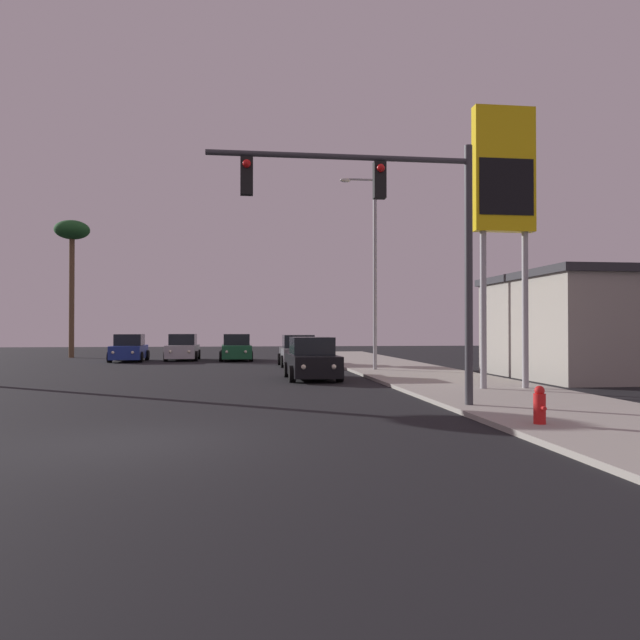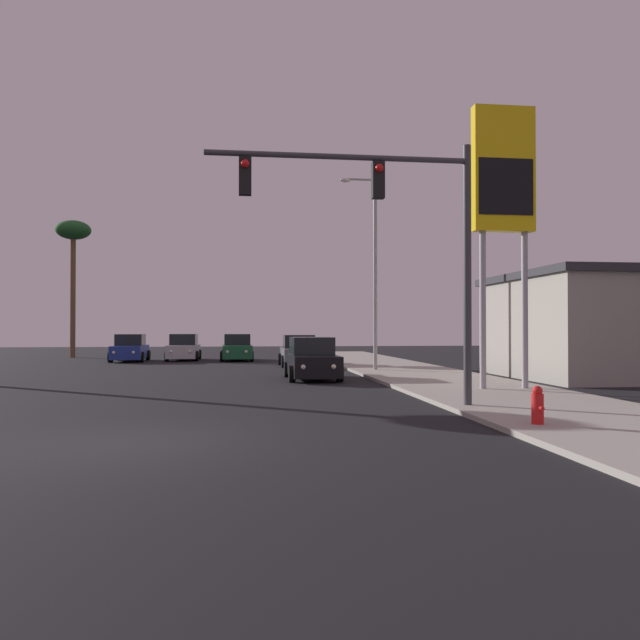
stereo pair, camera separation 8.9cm
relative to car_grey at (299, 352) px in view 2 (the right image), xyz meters
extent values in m
plane|color=black|center=(-4.99, -22.12, -0.76)|extent=(120.00, 120.00, 0.00)
cube|color=#9E998E|center=(4.51, -12.12, -0.70)|extent=(5.00, 60.00, 0.12)
cube|color=gray|center=(13.01, -9.45, 1.24)|extent=(10.00, 8.00, 4.00)
cube|color=#2D2D33|center=(13.01, -9.45, 3.39)|extent=(10.30, 8.30, 0.30)
cube|color=slate|center=(0.00, -0.04, -0.18)|extent=(1.83, 4.21, 0.80)
cube|color=black|center=(0.00, 0.11, 0.57)|extent=(1.62, 2.01, 0.70)
cylinder|color=black|center=(-0.90, -1.34, -0.44)|extent=(0.24, 0.64, 0.64)
cylinder|color=black|center=(0.90, -1.34, -0.44)|extent=(0.24, 0.64, 0.64)
cylinder|color=black|center=(-0.90, 1.27, -0.44)|extent=(0.24, 0.64, 0.64)
cylinder|color=black|center=(0.90, 1.27, -0.44)|extent=(0.24, 0.64, 0.64)
sphere|color=#F2EACC|center=(-0.56, -2.16, -0.13)|extent=(0.18, 0.18, 0.18)
sphere|color=#F2EACC|center=(0.56, -2.16, -0.13)|extent=(0.18, 0.18, 0.18)
cube|color=black|center=(-0.27, -8.86, -0.18)|extent=(1.87, 4.23, 0.80)
cube|color=black|center=(-0.27, -8.71, 0.57)|extent=(1.63, 2.03, 0.70)
cylinder|color=black|center=(-1.17, -10.16, -0.44)|extent=(0.24, 0.64, 0.64)
cylinder|color=black|center=(0.63, -10.16, -0.44)|extent=(0.24, 0.64, 0.64)
cylinder|color=black|center=(-1.17, -7.56, -0.44)|extent=(0.24, 0.64, 0.64)
cylinder|color=black|center=(0.63, -7.56, -0.44)|extent=(0.24, 0.64, 0.64)
sphere|color=#F2EACC|center=(-0.83, -10.98, -0.13)|extent=(0.18, 0.18, 0.18)
sphere|color=#F2EACC|center=(0.29, -10.98, -0.13)|extent=(0.18, 0.18, 0.18)
cube|color=navy|center=(-9.92, 6.17, -0.18)|extent=(1.90, 4.24, 0.80)
cube|color=black|center=(-9.92, 6.32, 0.57)|extent=(1.65, 2.04, 0.70)
cylinder|color=black|center=(-10.82, 4.87, -0.44)|extent=(0.24, 0.64, 0.64)
cylinder|color=black|center=(-9.02, 4.87, -0.44)|extent=(0.24, 0.64, 0.64)
cylinder|color=black|center=(-10.82, 7.47, -0.44)|extent=(0.24, 0.64, 0.64)
cylinder|color=black|center=(-9.02, 7.47, -0.44)|extent=(0.24, 0.64, 0.64)
sphere|color=#F2EACC|center=(-10.47, 4.05, -0.13)|extent=(0.18, 0.18, 0.18)
sphere|color=#F2EACC|center=(-9.36, 4.05, -0.13)|extent=(0.18, 0.18, 0.18)
cube|color=#195933|center=(-3.35, 6.33, -0.18)|extent=(1.90, 4.24, 0.80)
cube|color=black|center=(-3.35, 6.48, 0.57)|extent=(1.65, 2.04, 0.70)
cylinder|color=black|center=(-4.25, 5.03, -0.44)|extent=(0.24, 0.64, 0.64)
cylinder|color=black|center=(-2.45, 5.03, -0.44)|extent=(0.24, 0.64, 0.64)
cylinder|color=black|center=(-4.25, 7.63, -0.44)|extent=(0.24, 0.64, 0.64)
cylinder|color=black|center=(-2.45, 7.63, -0.44)|extent=(0.24, 0.64, 0.64)
sphere|color=#F2EACC|center=(-3.91, 4.21, -0.13)|extent=(0.18, 0.18, 0.18)
sphere|color=#F2EACC|center=(-2.79, 4.21, -0.13)|extent=(0.18, 0.18, 0.18)
cube|color=#B7B7BC|center=(-6.75, 7.12, -0.18)|extent=(1.85, 4.22, 0.80)
cube|color=black|center=(-6.75, 7.27, 0.57)|extent=(1.62, 2.02, 0.70)
cylinder|color=black|center=(-7.65, 5.81, -0.44)|extent=(0.24, 0.64, 0.64)
cylinder|color=black|center=(-5.85, 5.81, -0.44)|extent=(0.24, 0.64, 0.64)
cylinder|color=black|center=(-7.65, 8.42, -0.44)|extent=(0.24, 0.64, 0.64)
cylinder|color=black|center=(-5.85, 8.42, -0.44)|extent=(0.24, 0.64, 0.64)
sphere|color=#F2EACC|center=(-7.31, 5.00, -0.13)|extent=(0.18, 0.18, 0.18)
sphere|color=#F2EACC|center=(-6.19, 5.00, -0.13)|extent=(0.18, 0.18, 0.18)
cylinder|color=#38383D|center=(2.57, -18.50, 2.61)|extent=(0.20, 0.20, 6.50)
cylinder|color=#38383D|center=(-0.68, -18.50, 5.46)|extent=(6.50, 0.14, 0.14)
cube|color=black|center=(0.29, -18.50, 4.91)|extent=(0.30, 0.24, 0.90)
sphere|color=red|center=(0.29, -18.64, 5.18)|extent=(0.20, 0.20, 0.20)
cube|color=black|center=(-2.96, -18.50, 4.91)|extent=(0.30, 0.24, 0.90)
sphere|color=red|center=(-2.96, -18.64, 5.18)|extent=(0.20, 0.20, 0.20)
cylinder|color=#99999E|center=(3.12, -5.03, 3.86)|extent=(0.18, 0.18, 9.00)
cylinder|color=#99999E|center=(2.42, -5.03, 8.21)|extent=(1.40, 0.10, 0.10)
ellipsoid|color=silver|center=(1.72, -5.03, 8.16)|extent=(0.50, 0.24, 0.20)
cylinder|color=#99999E|center=(4.56, -14.52, 1.86)|extent=(0.20, 0.20, 5.00)
cylinder|color=#99999E|center=(5.96, -14.52, 1.86)|extent=(0.20, 0.20, 5.00)
cube|color=yellow|center=(5.26, -14.52, 6.36)|extent=(2.00, 0.40, 4.00)
cube|color=black|center=(5.26, -14.73, 5.76)|extent=(1.80, 0.03, 1.80)
cylinder|color=red|center=(2.82, -21.70, -0.34)|extent=(0.24, 0.24, 0.60)
sphere|color=red|center=(2.82, -21.70, 0.02)|extent=(0.20, 0.20, 0.20)
cylinder|color=red|center=(2.82, -21.87, -0.31)|extent=(0.08, 0.10, 0.08)
cylinder|color=brown|center=(-14.81, 11.88, 3.47)|extent=(0.36, 0.36, 8.46)
ellipsoid|color=#1E5123|center=(-14.81, 11.88, 8.18)|extent=(2.40, 2.40, 1.32)
camera|label=1|loc=(-3.10, -33.47, 1.25)|focal=35.00mm
camera|label=2|loc=(-3.02, -33.48, 1.25)|focal=35.00mm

